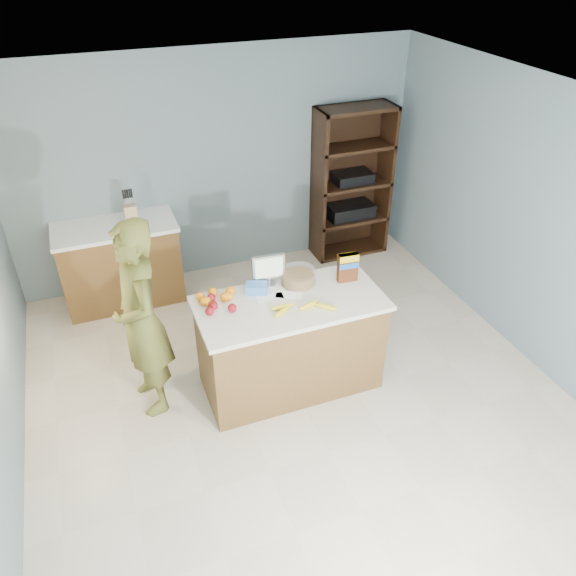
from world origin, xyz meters
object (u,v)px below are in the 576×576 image
object	(u,v)px
counter_peninsula	(290,347)
shelving_unit	(350,185)
cereal_box	(348,265)
person	(141,321)
tv	(269,268)

from	to	relation	value
counter_peninsula	shelving_unit	bearing A→B (deg)	52.89
cereal_box	counter_peninsula	bearing A→B (deg)	-168.25
person	counter_peninsula	bearing A→B (deg)	70.80
counter_peninsula	cereal_box	xyz separation A→B (m)	(0.57, 0.12, 0.64)
tv	cereal_box	world-z (taller)	tv
cereal_box	tv	bearing A→B (deg)	163.90
shelving_unit	tv	bearing A→B (deg)	-133.04
tv	cereal_box	distance (m)	0.68
shelving_unit	cereal_box	xyz separation A→B (m)	(-0.98, -1.93, 0.19)
person	cereal_box	world-z (taller)	person
shelving_unit	tv	size ratio (longest dim) A/B	6.38
tv	shelving_unit	bearing A→B (deg)	46.96
person	tv	xyz separation A→B (m)	(1.11, 0.09, 0.19)
cereal_box	person	bearing A→B (deg)	176.73
shelving_unit	person	distance (m)	3.29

